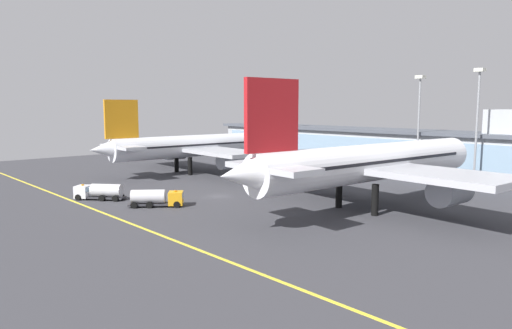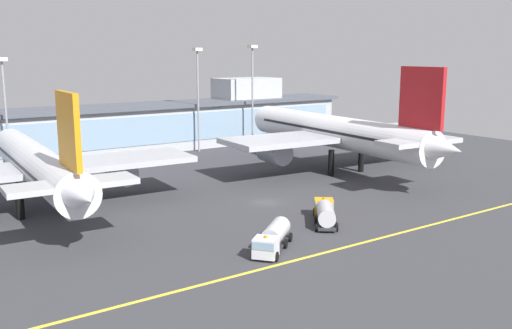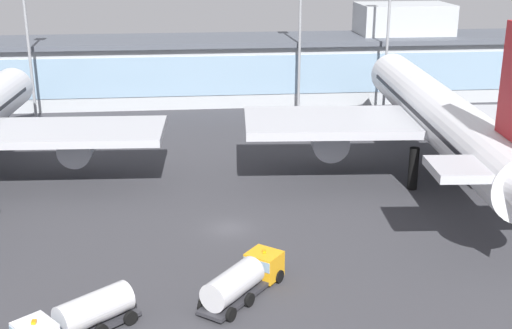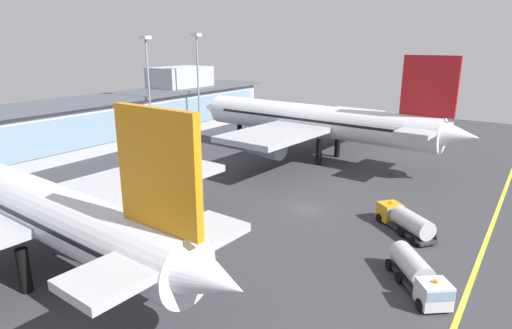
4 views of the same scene
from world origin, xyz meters
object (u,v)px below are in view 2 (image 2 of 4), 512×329
Objects in this scene: fuel_tanker_truck at (272,238)px; baggage_tug_near at (325,212)px; airliner_near_right at (335,132)px; apron_light_mast_east at (198,84)px; apron_light_mast_west at (252,81)px; airliner_near_left at (38,166)px; apron_light_mast_far_east at (5,98)px.

fuel_tanker_truck is 13.43m from baggage_tug_near.
apron_light_mast_east reaches higher than airliner_near_right.
baggage_tug_near is 0.35× the size of apron_light_mast_west.
apron_light_mast_east is (26.49, 64.76, 14.00)m from fuel_tanker_truck.
apron_light_mast_west reaches higher than airliner_near_right.
apron_light_mast_west reaches higher than airliner_near_left.
baggage_tug_near is (12.49, 4.94, 0.00)m from fuel_tanker_truck.
baggage_tug_near is 65.37m from apron_light_mast_far_east.
apron_light_mast_far_east is (-55.74, -0.23, -1.45)m from apron_light_mast_west.
baggage_tug_near is at bearing -103.17° from apron_light_mast_east.
apron_light_mast_west is at bearing 12.56° from baggage_tug_near.
apron_light_mast_far_east reaches higher than airliner_near_right.
apron_light_mast_far_east is (2.12, 29.65, 7.76)m from airliner_near_left.
airliner_near_left is at bearing 90.83° from airliner_near_right.
baggage_tug_near is (-24.82, -25.20, -5.97)m from airliner_near_right.
apron_light_mast_west is at bearing -161.88° from fuel_tanker_truck.
apron_light_mast_far_east is (-41.88, -2.12, -1.07)m from apron_light_mast_east.
apron_light_mast_east reaches higher than apron_light_mast_far_east.
airliner_near_right is (54.81, -2.85, 0.80)m from airliner_near_left.
airliner_near_right is at bearing -6.31° from baggage_tug_near.
apron_light_mast_west is 1.12× the size of apron_light_mast_far_east.
airliner_near_right is 35.87m from baggage_tug_near.
fuel_tanker_truck is 0.36× the size of apron_light_mast_east.
baggage_tug_near is 63.01m from apron_light_mast_east.
airliner_near_left is at bearing -94.08° from apron_light_mast_far_east.
airliner_near_left is 2.24× the size of apron_light_mast_east.
apron_light_mast_east is (14.00, 59.82, 14.00)m from baggage_tug_near.
fuel_tanker_truck is at bearing -149.34° from airliner_near_left.
apron_light_mast_east is 1.09× the size of apron_light_mast_far_east.
apron_light_mast_east is at bearing 172.21° from apron_light_mast_west.
airliner_near_left is 2.44× the size of apron_light_mast_far_east.
baggage_tug_near is at bearing -115.69° from apron_light_mast_west.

